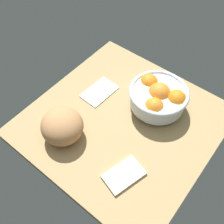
{
  "coord_description": "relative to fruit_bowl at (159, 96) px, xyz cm",
  "views": [
    {
      "loc": [
        -48.54,
        -33.66,
        84.35
      ],
      "look_at": [
        -2.32,
        3.36,
        5.0
      ],
      "focal_mm": 43.17,
      "sensor_mm": 36.0,
      "label": 1
    }
  ],
  "objects": [
    {
      "name": "ground_plane",
      "position": [
        -13.74,
        6.42,
        -7.72
      ],
      "size": [
        67.41,
        67.12,
        3.0
      ],
      "primitive_type": "cube",
      "color": "tan"
    },
    {
      "name": "fruit_bowl",
      "position": [
        0.0,
        0.0,
        0.0
      ],
      "size": [
        22.63,
        22.63,
        11.53
      ],
      "color": "silver",
      "rests_on": "ground"
    },
    {
      "name": "bread_loaf",
      "position": [
        -32.16,
        19.36,
        -0.68
      ],
      "size": [
        20.25,
        20.43,
        11.09
      ],
      "primitive_type": "ellipsoid",
      "rotation": [
        0.0,
        0.0,
        4.26
      ],
      "color": "tan",
      "rests_on": "ground"
    },
    {
      "name": "napkin_folded",
      "position": [
        -31.32,
        -7.46,
        -5.69
      ],
      "size": [
        14.88,
        11.45,
        1.07
      ],
      "primitive_type": "cube",
      "rotation": [
        0.0,
        0.0,
        -0.27
      ],
      "color": "silver",
      "rests_on": "ground"
    },
    {
      "name": "napkin_spare",
      "position": [
        -8.36,
        22.59,
        -5.75
      ],
      "size": [
        15.14,
        9.97,
        0.96
      ],
      "primitive_type": "cube",
      "rotation": [
        0.0,
        0.0,
        -0.05
      ],
      "color": "silver",
      "rests_on": "ground"
    }
  ]
}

